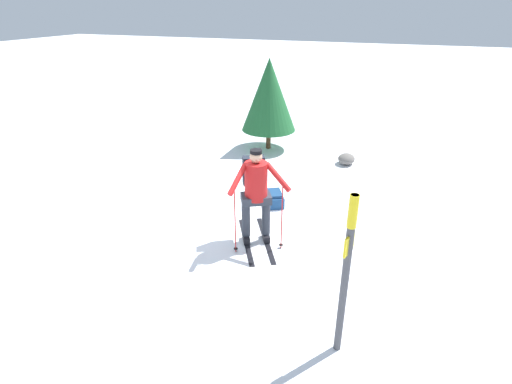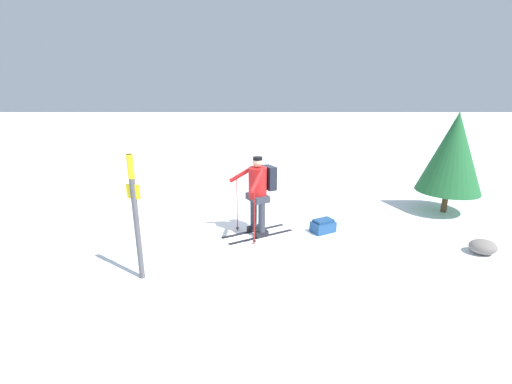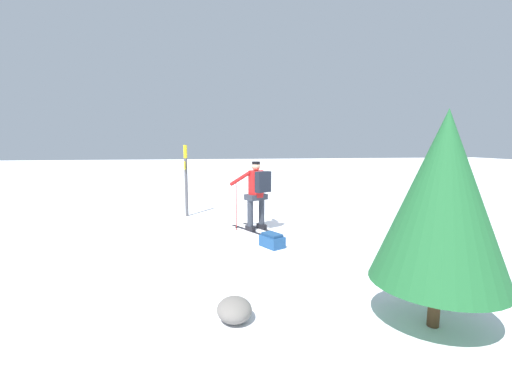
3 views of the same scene
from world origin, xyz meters
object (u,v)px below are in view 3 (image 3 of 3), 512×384
rock_boulder (234,310)px  pine_tree (443,198)px  trail_marker (186,175)px  skier (257,190)px  dropped_backpack (272,240)px

rock_boulder → pine_tree: 2.82m
trail_marker → pine_tree: size_ratio=0.83×
skier → rock_boulder: 4.58m
dropped_backpack → pine_tree: (3.43, 1.31, 1.43)m
dropped_backpack → rock_boulder: bearing=-19.8°
dropped_backpack → rock_boulder: dropped_backpack is taller
skier → pine_tree: bearing=16.3°
skier → rock_boulder: bearing=-12.2°
skier → dropped_backpack: size_ratio=2.88×
skier → trail_marker: bearing=-137.5°
skier → rock_boulder: skier is taller
dropped_backpack → rock_boulder: size_ratio=1.18×
trail_marker → pine_tree: bearing=25.4°
pine_tree → trail_marker: bearing=-154.6°
skier → trail_marker: 2.74m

